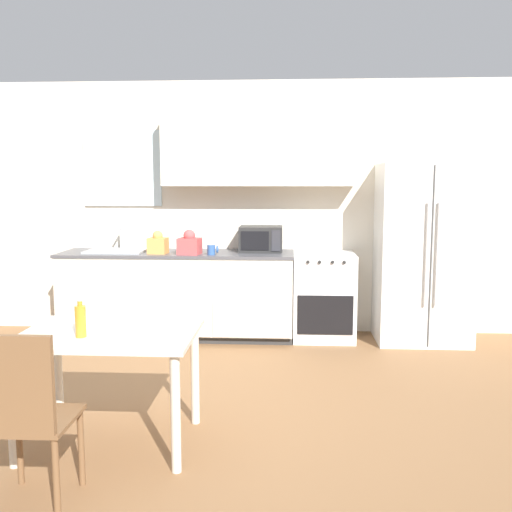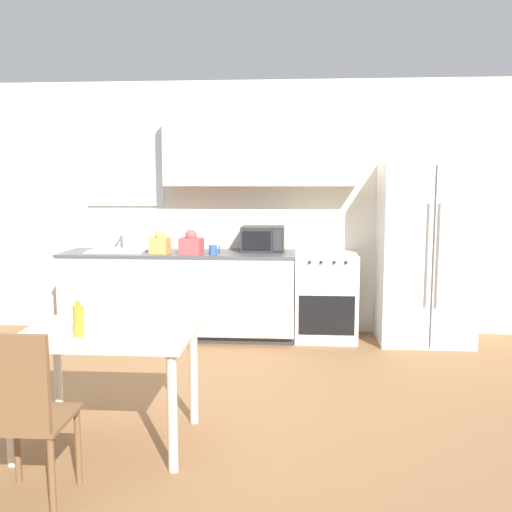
{
  "view_description": "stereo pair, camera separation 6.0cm",
  "coord_description": "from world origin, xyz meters",
  "px_view_note": "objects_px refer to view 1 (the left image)",
  "views": [
    {
      "loc": [
        0.62,
        -3.91,
        1.64
      ],
      "look_at": [
        0.36,
        0.56,
        1.05
      ],
      "focal_mm": 40.0,
      "sensor_mm": 36.0,
      "label": 1
    },
    {
      "loc": [
        0.68,
        -3.91,
        1.64
      ],
      "look_at": [
        0.36,
        0.56,
        1.05
      ],
      "focal_mm": 40.0,
      "sensor_mm": 36.0,
      "label": 2
    }
  ],
  "objects_px": {
    "microwave": "(261,239)",
    "dining_table": "(110,349)",
    "oven_range": "(324,296)",
    "refrigerator": "(423,253)",
    "coffee_mug": "(212,250)",
    "drink_bottle": "(81,320)",
    "dining_chair_near": "(25,409)"
  },
  "relations": [
    {
      "from": "refrigerator",
      "to": "coffee_mug",
      "type": "xyz_separation_m",
      "value": [
        -2.14,
        -0.19,
        0.05
      ]
    },
    {
      "from": "oven_range",
      "to": "microwave",
      "type": "bearing_deg",
      "value": 173.39
    },
    {
      "from": "coffee_mug",
      "to": "dining_chair_near",
      "type": "distance_m",
      "value": 3.14
    },
    {
      "from": "refrigerator",
      "to": "microwave",
      "type": "distance_m",
      "value": 1.67
    },
    {
      "from": "refrigerator",
      "to": "drink_bottle",
      "type": "xyz_separation_m",
      "value": [
        -2.59,
        -2.61,
        -0.09
      ]
    },
    {
      "from": "coffee_mug",
      "to": "microwave",
      "type": "bearing_deg",
      "value": 31.97
    },
    {
      "from": "oven_range",
      "to": "dining_table",
      "type": "bearing_deg",
      "value": -120.16
    },
    {
      "from": "coffee_mug",
      "to": "drink_bottle",
      "type": "height_order",
      "value": "coffee_mug"
    },
    {
      "from": "refrigerator",
      "to": "dining_chair_near",
      "type": "distance_m",
      "value": 4.21
    },
    {
      "from": "coffee_mug",
      "to": "dining_table",
      "type": "distance_m",
      "value": 2.35
    },
    {
      "from": "microwave",
      "to": "drink_bottle",
      "type": "distance_m",
      "value": 2.89
    },
    {
      "from": "dining_table",
      "to": "drink_bottle",
      "type": "bearing_deg",
      "value": -135.47
    },
    {
      "from": "oven_range",
      "to": "refrigerator",
      "type": "xyz_separation_m",
      "value": [
        1.0,
        -0.04,
        0.46
      ]
    },
    {
      "from": "microwave",
      "to": "drink_bottle",
      "type": "bearing_deg",
      "value": -108.92
    },
    {
      "from": "microwave",
      "to": "refrigerator",
      "type": "bearing_deg",
      "value": -3.92
    },
    {
      "from": "microwave",
      "to": "coffee_mug",
      "type": "bearing_deg",
      "value": -148.03
    },
    {
      "from": "microwave",
      "to": "dining_table",
      "type": "relative_size",
      "value": 0.42
    },
    {
      "from": "coffee_mug",
      "to": "drink_bottle",
      "type": "relative_size",
      "value": 0.47
    },
    {
      "from": "dining_chair_near",
      "to": "oven_range",
      "type": "bearing_deg",
      "value": 62.83
    },
    {
      "from": "coffee_mug",
      "to": "dining_chair_near",
      "type": "xyz_separation_m",
      "value": [
        -0.51,
        -3.07,
        -0.42
      ]
    },
    {
      "from": "oven_range",
      "to": "refrigerator",
      "type": "distance_m",
      "value": 1.1
    },
    {
      "from": "dining_chair_near",
      "to": "drink_bottle",
      "type": "xyz_separation_m",
      "value": [
        0.05,
        0.64,
        0.29
      ]
    },
    {
      "from": "coffee_mug",
      "to": "refrigerator",
      "type": "bearing_deg",
      "value": 4.96
    },
    {
      "from": "microwave",
      "to": "dining_table",
      "type": "height_order",
      "value": "microwave"
    },
    {
      "from": "microwave",
      "to": "oven_range",
      "type": "bearing_deg",
      "value": -6.61
    },
    {
      "from": "dining_chair_near",
      "to": "microwave",
      "type": "bearing_deg",
      "value": 73.08
    },
    {
      "from": "dining_table",
      "to": "dining_chair_near",
      "type": "relative_size",
      "value": 1.15
    },
    {
      "from": "refrigerator",
      "to": "dining_chair_near",
      "type": "height_order",
      "value": "refrigerator"
    },
    {
      "from": "refrigerator",
      "to": "dining_chair_near",
      "type": "relative_size",
      "value": 1.96
    },
    {
      "from": "microwave",
      "to": "dining_table",
      "type": "xyz_separation_m",
      "value": [
        -0.81,
        -2.6,
        -0.42
      ]
    },
    {
      "from": "dining_table",
      "to": "dining_chair_near",
      "type": "height_order",
      "value": "dining_chair_near"
    },
    {
      "from": "refrigerator",
      "to": "dining_table",
      "type": "bearing_deg",
      "value": -134.76
    }
  ]
}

